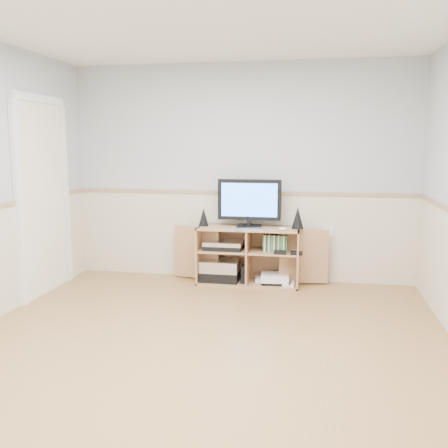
{
  "coord_description": "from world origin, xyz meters",
  "views": [
    {
      "loc": [
        0.85,
        -3.51,
        1.57
      ],
      "look_at": [
        -0.02,
        1.2,
        0.81
      ],
      "focal_mm": 40.0,
      "sensor_mm": 36.0,
      "label": 1
    }
  ],
  "objects_px": {
    "media_cabinet": "(249,254)",
    "game_consoles": "(274,279)",
    "keyboard": "(249,229)",
    "monitor": "(249,201)"
  },
  "relations": [
    {
      "from": "media_cabinet",
      "to": "game_consoles",
      "type": "height_order",
      "value": "media_cabinet"
    },
    {
      "from": "media_cabinet",
      "to": "keyboard",
      "type": "bearing_deg",
      "value": -83.41
    },
    {
      "from": "keyboard",
      "to": "game_consoles",
      "type": "height_order",
      "value": "keyboard"
    },
    {
      "from": "media_cabinet",
      "to": "game_consoles",
      "type": "xyz_separation_m",
      "value": [
        0.3,
        -0.07,
        -0.26
      ]
    },
    {
      "from": "keyboard",
      "to": "game_consoles",
      "type": "bearing_deg",
      "value": 10.66
    },
    {
      "from": "monitor",
      "to": "game_consoles",
      "type": "distance_m",
      "value": 0.92
    },
    {
      "from": "monitor",
      "to": "game_consoles",
      "type": "relative_size",
      "value": 1.58
    },
    {
      "from": "media_cabinet",
      "to": "monitor",
      "type": "xyz_separation_m",
      "value": [
        0.0,
        -0.0,
        0.61
      ]
    },
    {
      "from": "media_cabinet",
      "to": "game_consoles",
      "type": "distance_m",
      "value": 0.4
    },
    {
      "from": "media_cabinet",
      "to": "monitor",
      "type": "bearing_deg",
      "value": -90.0
    }
  ]
}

